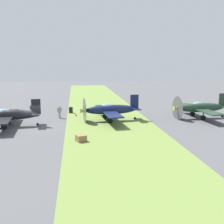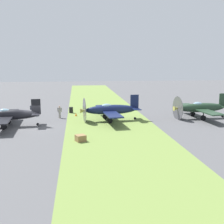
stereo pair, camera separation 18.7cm
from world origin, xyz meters
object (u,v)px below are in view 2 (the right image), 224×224
(ground_crew_mechanic, at_px, (32,110))
(runway_marker_cone, at_px, (76,115))
(airplane_wingman, at_px, (110,110))
(ground_crew_chief, at_px, (60,112))
(airplane_lead, at_px, (8,115))
(fuel_drum, at_px, (71,110))
(airplane_trail, at_px, (201,108))
(supply_crate, at_px, (81,138))

(ground_crew_mechanic, xyz_separation_m, runway_marker_cone, (-1.03, -6.27, -0.69))
(airplane_wingman, height_order, ground_crew_mechanic, airplane_wingman)
(ground_crew_mechanic, bearing_deg, ground_crew_chief, -33.59)
(ground_crew_chief, bearing_deg, runway_marker_cone, -153.58)
(airplane_lead, bearing_deg, fuel_drum, -44.16)
(airplane_trail, xyz_separation_m, runway_marker_cone, (3.81, 17.13, -1.27))
(airplane_trail, relative_size, fuel_drum, 11.12)
(airplane_trail, xyz_separation_m, supply_crate, (-9.55, 16.69, -1.17))
(supply_crate, bearing_deg, fuel_drum, 4.21)
(airplane_lead, xyz_separation_m, supply_crate, (-7.49, -8.48, -1.12))
(ground_crew_chief, relative_size, supply_crate, 1.92)
(airplane_lead, distance_m, supply_crate, 11.37)
(airplane_lead, relative_size, airplane_wingman, 0.96)
(airplane_lead, bearing_deg, ground_crew_mechanic, -17.99)
(airplane_lead, xyz_separation_m, ground_crew_mechanic, (6.90, -1.77, -0.53))
(airplane_trail, distance_m, fuel_drum, 19.03)
(airplane_wingman, distance_m, supply_crate, 10.35)
(airplane_wingman, height_order, ground_crew_chief, airplane_wingman)
(runway_marker_cone, bearing_deg, ground_crew_chief, 118.29)
(airplane_wingman, height_order, fuel_drum, airplane_wingman)
(airplane_wingman, distance_m, ground_crew_chief, 7.30)
(fuel_drum, height_order, runway_marker_cone, fuel_drum)
(supply_crate, bearing_deg, runway_marker_cone, 1.90)
(airplane_trail, relative_size, ground_crew_chief, 5.78)
(airplane_lead, relative_size, runway_marker_cone, 22.01)
(supply_crate, bearing_deg, airplane_wingman, -23.26)
(airplane_lead, distance_m, ground_crew_mechanic, 7.15)
(ground_crew_chief, distance_m, fuel_drum, 4.18)
(airplane_wingman, relative_size, ground_crew_chief, 5.80)
(airplane_wingman, distance_m, runway_marker_cone, 6.10)
(airplane_lead, bearing_deg, airplane_trail, -88.93)
(airplane_lead, distance_m, airplane_wingman, 12.69)
(airplane_wingman, xyz_separation_m, airplane_trail, (0.11, -12.62, -0.00))
(airplane_lead, bearing_deg, airplane_wingman, -84.74)
(airplane_trail, bearing_deg, ground_crew_chief, 77.96)
(airplane_trail, bearing_deg, airplane_lead, 90.30)
(airplane_wingman, distance_m, fuel_drum, 8.47)
(airplane_lead, height_order, supply_crate, airplane_lead)
(airplane_wingman, bearing_deg, ground_crew_chief, 62.69)
(ground_crew_mechanic, height_order, fuel_drum, ground_crew_mechanic)
(airplane_wingman, relative_size, supply_crate, 11.16)
(airplane_wingman, height_order, supply_crate, airplane_wingman)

